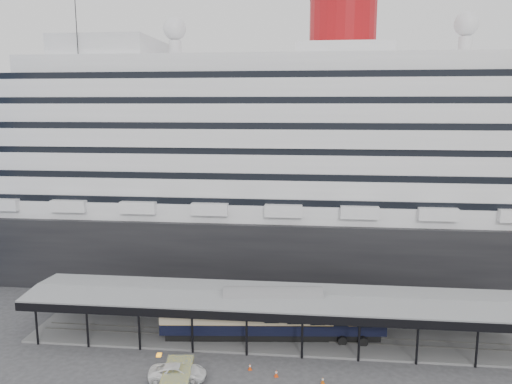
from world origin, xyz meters
TOP-DOWN VIEW (x-y plane):
  - ground at (0.00, 0.00)m, footprint 200.00×200.00m
  - cruise_ship at (0.05, 32.00)m, footprint 130.00×30.00m
  - platform_canopy at (0.00, 5.00)m, footprint 56.00×9.18m
  - port_truck at (-8.85, -4.54)m, footprint 5.73×3.18m
  - pullman_carriage at (-0.46, 5.00)m, footprint 25.04×5.57m
  - traffic_cone_left at (-2.20, -1.97)m, footprint 0.46×0.46m
  - traffic_cone_mid at (0.48, -2.96)m, footprint 0.46×0.46m
  - traffic_cone_right at (4.92, -3.67)m, footprint 0.43×0.43m

SIDE VIEW (x-z plane):
  - ground at x=0.00m, z-range 0.00..0.00m
  - traffic_cone_right at x=4.92m, z-range 0.00..0.66m
  - traffic_cone_left at x=-2.20m, z-range 0.00..0.69m
  - traffic_cone_mid at x=0.48m, z-range 0.00..0.73m
  - port_truck at x=-8.85m, z-range 0.00..1.52m
  - platform_canopy at x=0.00m, z-range -0.29..5.01m
  - pullman_carriage at x=-0.46m, z-range -9.26..15.13m
  - cruise_ship at x=0.05m, z-range -3.60..40.30m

